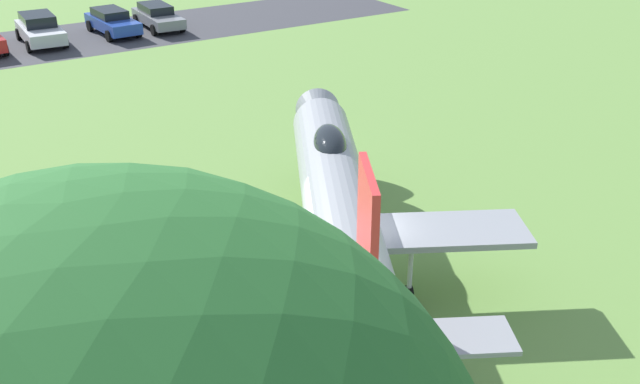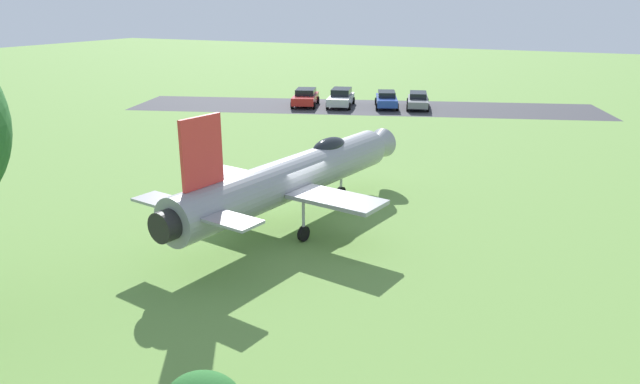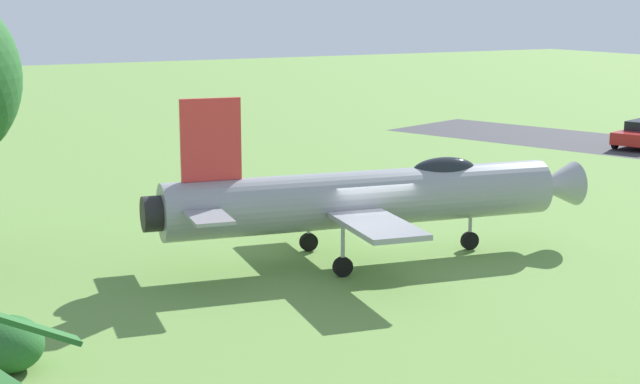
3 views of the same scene
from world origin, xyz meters
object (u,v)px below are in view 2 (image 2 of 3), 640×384
object	(u,v)px
parked_car_gray	(418,100)
parked_car_silver	(341,97)
parked_car_blue	(386,99)
parked_car_red	(305,97)
display_jet	(297,175)
info_plaque	(212,172)

from	to	relation	value
parked_car_gray	parked_car_silver	size ratio (longest dim) A/B	1.00
parked_car_blue	parked_car_red	world-z (taller)	parked_car_red
display_jet	parked_car_red	xyz separation A→B (m)	(25.85, 12.52, -1.23)
display_jet	info_plaque	xyz separation A→B (m)	(2.19, 5.87, -1.15)
display_jet	parked_car_blue	bearing A→B (deg)	21.34
info_plaque	parked_car_red	size ratio (longest dim) A/B	0.24
parked_car_blue	parked_car_red	bearing A→B (deg)	-93.21
info_plaque	parked_car_red	xyz separation A→B (m)	(23.66, 6.65, -0.08)
parked_car_blue	parked_car_silver	size ratio (longest dim) A/B	0.96
parked_car_red	parked_car_silver	bearing A→B (deg)	89.27
parked_car_gray	parked_car_silver	distance (m)	6.76
display_jet	parked_car_gray	size ratio (longest dim) A/B	2.90
display_jet	parked_car_gray	bearing A→B (deg)	16.00
parked_car_silver	parked_car_red	world-z (taller)	parked_car_silver
parked_car_red	info_plaque	bearing A→B (deg)	-3.51
display_jet	info_plaque	distance (m)	6.37
parked_car_silver	parked_car_red	distance (m)	3.19
info_plaque	parked_car_red	distance (m)	24.58
info_plaque	parked_car_silver	xyz separation A→B (m)	(24.67, 3.63, -0.05)
parked_car_gray	parked_car_blue	xyz separation A→B (m)	(-0.87, 2.59, 0.02)
display_jet	info_plaque	bearing A→B (deg)	79.52
parked_car_blue	parked_car_silver	world-z (taller)	parked_car_silver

